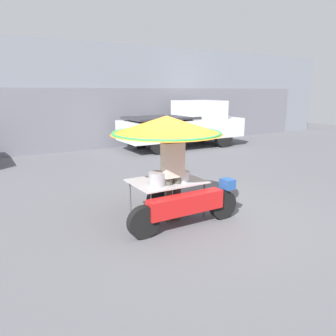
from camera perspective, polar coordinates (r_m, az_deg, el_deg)
ground_plane at (r=6.24m, az=4.03°, el=-8.31°), size 36.00×36.00×0.00m
shopfront_building at (r=14.06m, az=-17.44°, el=11.67°), size 28.00×2.06×4.10m
vendor_motorcycle_cart at (r=5.82m, az=0.12°, el=5.20°), size 2.15×2.00×1.87m
vendor_person at (r=5.76m, az=0.83°, el=-0.47°), size 0.38×0.22×1.64m
pickup_truck at (r=13.53m, az=3.02°, el=7.53°), size 5.10×1.82×1.89m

